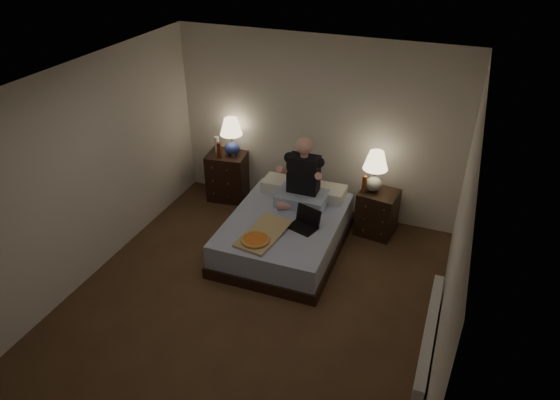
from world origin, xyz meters
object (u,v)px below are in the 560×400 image
at_px(beer_bottle_left, 219,150).
at_px(radiator, 428,340).
at_px(water_bottle, 217,145).
at_px(lamp_left, 232,137).
at_px(laptop, 303,220).
at_px(beer_bottle_right, 364,184).
at_px(person, 302,172).
at_px(soda_can, 233,153).
at_px(bed, 285,233).
at_px(lamp_right, 375,171).
at_px(nightstand_right, 377,212).
at_px(pizza_box, 255,240).
at_px(nightstand_left, 228,175).

relative_size(beer_bottle_left, radiator, 0.14).
height_order(water_bottle, beer_bottle_left, water_bottle).
height_order(lamp_left, laptop, lamp_left).
bearing_deg(beer_bottle_right, person, -157.88).
bearing_deg(laptop, soda_can, 162.15).
distance_m(bed, lamp_right, 1.41).
distance_m(bed, person, 0.81).
bearing_deg(water_bottle, radiator, -31.89).
height_order(bed, radiator, bed).
relative_size(bed, nightstand_right, 2.89).
xyz_separation_m(laptop, pizza_box, (-0.41, -0.50, -0.08)).
xyz_separation_m(lamp_right, beer_bottle_right, (-0.11, -0.08, -0.17)).
bearing_deg(beer_bottle_right, nightstand_right, 17.89).
height_order(nightstand_left, radiator, nightstand_left).
distance_m(soda_can, laptop, 1.76).
bearing_deg(soda_can, person, -20.59).
bearing_deg(radiator, bed, 148.89).
distance_m(nightstand_right, lamp_right, 0.60).
bearing_deg(water_bottle, bed, -32.95).
height_order(nightstand_right, beer_bottle_left, beer_bottle_left).
distance_m(bed, soda_can, 1.54).
bearing_deg(nightstand_left, bed, -44.21).
distance_m(lamp_right, beer_bottle_right, 0.21).
relative_size(nightstand_right, pizza_box, 0.83).
relative_size(nightstand_right, beer_bottle_left, 2.73).
bearing_deg(person, bed, -101.08).
height_order(bed, pizza_box, pizza_box).
bearing_deg(nightstand_right, radiator, -56.88).
distance_m(bed, beer_bottle_right, 1.21).
relative_size(person, laptop, 2.74).
xyz_separation_m(beer_bottle_left, laptop, (1.59, -0.90, -0.26)).
bearing_deg(person, lamp_right, 23.84).
height_order(bed, beer_bottle_right, beer_bottle_right).
xyz_separation_m(nightstand_right, soda_can, (-2.17, 0.09, 0.46)).
xyz_separation_m(lamp_right, pizza_box, (-1.06, -1.43, -0.41)).
bearing_deg(water_bottle, pizza_box, -50.24).
bearing_deg(beer_bottle_left, soda_can, 32.62).
height_order(soda_can, pizza_box, soda_can).
bearing_deg(pizza_box, beer_bottle_right, 62.63).
height_order(lamp_left, water_bottle, lamp_left).
xyz_separation_m(lamp_right, laptop, (-0.65, -0.94, -0.33)).
xyz_separation_m(person, radiator, (1.87, -1.60, -0.72)).
bearing_deg(nightstand_right, soda_can, -174.55).
height_order(bed, nightstand_right, nightstand_right).
bearing_deg(beer_bottle_left, person, -14.43).
height_order(lamp_left, soda_can, lamp_left).
height_order(nightstand_right, lamp_right, lamp_right).
relative_size(soda_can, radiator, 0.06).
height_order(person, pizza_box, person).
bearing_deg(bed, pizza_box, -102.59).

